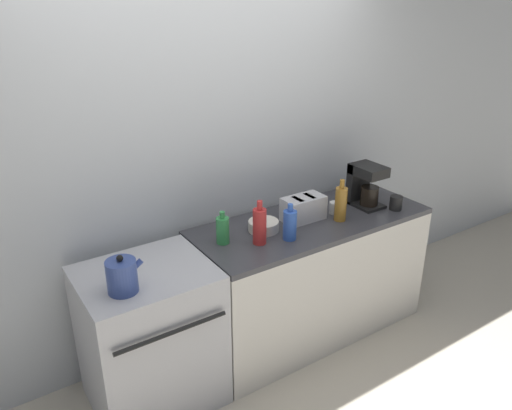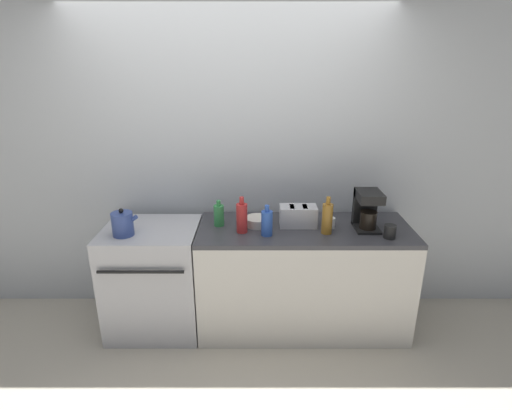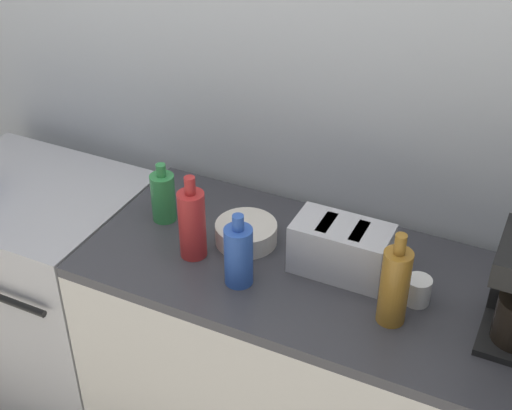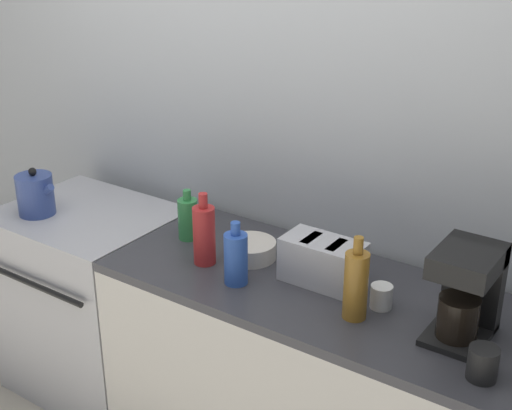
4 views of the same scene
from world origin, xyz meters
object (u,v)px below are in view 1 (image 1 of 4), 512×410
Objects in this scene: bottle_green at (223,230)px; cup_white at (335,208)px; stove at (151,336)px; bottle_blue at (290,225)px; bottle_amber at (341,203)px; coffee_maker at (365,184)px; cup_black at (396,203)px; bowl at (264,226)px; toaster at (303,208)px; bottle_red at (260,226)px; kettle at (122,276)px.

bottle_green reaches higher than cup_white.
bottle_blue is at bearing -7.70° from stove.
bottle_amber is at bearing -113.62° from cup_white.
coffee_maker is 1.28× the size of bottle_blue.
bottle_green is (-0.82, 0.15, -0.03)m from bottle_amber.
bottle_green is 1.28m from cup_black.
bottle_green is at bearing 169.77° from bottle_amber.
cup_black is at bearing -56.48° from coffee_maker.
cup_white is at bearing -2.91° from bottle_green.
bottle_blue is 2.90× the size of cup_white.
bottle_blue reaches higher than cup_black.
stove is at bearing -179.28° from cup_white.
bowl is (-0.83, 0.04, -0.13)m from coffee_maker.
bottle_amber is (1.35, -0.09, 0.55)m from stove.
bottle_amber is at bearing 4.57° from bottle_blue.
bottle_blue is 0.21m from bowl.
coffee_maker reaches higher than stove.
coffee_maker is (0.52, -0.04, 0.08)m from toaster.
bowl is at bearing 0.35° from bottle_green.
bottle_green is (0.53, 0.06, 0.52)m from stove.
bottle_amber reaches higher than bottle_red.
kettle is 0.74× the size of toaster.
coffee_maker is 0.78m from bottle_blue.
bottle_green is (0.69, 0.18, -0.00)m from kettle.
bottle_blue reaches higher than bowl.
bottle_red is at bearing 163.04° from bottle_blue.
kettle is at bearing -178.64° from bottle_amber.
toaster reaches higher than cup_white.
cup_black reaches higher than bowl.
coffee_maker is 3.72× the size of cup_white.
cup_black is (0.89, -0.05, -0.05)m from bottle_blue.
bottle_amber is at bearing 1.36° from kettle.
bottle_amber reaches higher than stove.
bottle_amber is at bearing -3.65° from stove.
cup_white is at bearing 6.97° from bottle_red.
toaster is at bearing 35.75° from bottle_blue.
bottle_amber is (0.20, -0.14, 0.04)m from toaster.
bottle_green is at bearing 153.57° from bottle_blue.
toaster is at bearing 175.97° from coffee_maker.
toaster is at bearing 2.81° from stove.
bottle_red is at bearing 174.44° from cup_black.
stove is at bearing -177.19° from toaster.
kettle reaches higher than bowl.
kettle is 2.12× the size of cup_black.
bowl is (-0.32, 0.01, -0.05)m from toaster.
bottle_green is at bearing 177.90° from coffee_maker.
cup_black is at bearing -10.41° from bottle_green.
stove is 1.47m from cup_white.
cup_black is at bearing -10.72° from bottle_amber.
bowl is (0.30, 0.00, -0.05)m from bottle_green.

